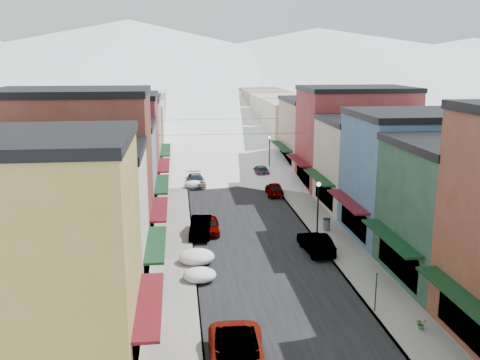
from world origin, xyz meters
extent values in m
cube|color=black|center=(0.00, 60.00, 0.01)|extent=(10.00, 160.00, 0.01)
cube|color=gray|center=(-6.60, 60.00, 0.07)|extent=(3.20, 160.00, 0.15)
cube|color=gray|center=(6.60, 60.00, 0.07)|extent=(3.20, 160.00, 0.15)
cube|color=slate|center=(-5.05, 60.00, 0.07)|extent=(0.10, 160.00, 0.15)
cube|color=slate|center=(5.05, 60.00, 0.07)|extent=(0.10, 160.00, 0.15)
cube|color=#A88F3E|center=(-13.20, 4.00, 5.50)|extent=(10.00, 8.50, 11.00)
cube|color=black|center=(-13.20, 4.00, 11.25)|extent=(10.20, 8.70, 0.50)
cube|color=#550E17|center=(-7.60, 4.00, 3.20)|extent=(1.20, 7.22, 0.15)
cube|color=beige|center=(-13.20, 12.50, 4.50)|extent=(10.00, 8.00, 9.00)
cube|color=black|center=(-13.20, 12.50, 9.25)|extent=(10.20, 8.20, 0.50)
cube|color=black|center=(-7.60, 12.50, 3.20)|extent=(1.20, 6.80, 0.15)
cube|color=maroon|center=(-13.70, 20.50, 6.00)|extent=(11.00, 8.00, 12.00)
cube|color=black|center=(-13.70, 20.50, 12.25)|extent=(11.20, 8.20, 0.50)
cube|color=#550E17|center=(-7.60, 20.50, 3.20)|extent=(1.20, 6.80, 0.15)
cube|color=slate|center=(-13.20, 29.00, 4.25)|extent=(10.00, 9.00, 8.50)
cube|color=black|center=(-13.20, 29.00, 8.75)|extent=(10.20, 9.20, 0.50)
cube|color=black|center=(-7.60, 29.00, 3.20)|extent=(1.20, 7.65, 0.15)
cube|color=maroon|center=(-14.20, 38.00, 5.25)|extent=(12.00, 9.00, 10.50)
cube|color=black|center=(-14.20, 38.00, 10.75)|extent=(12.20, 9.20, 0.50)
cube|color=#550E17|center=(-7.60, 38.00, 3.20)|extent=(1.20, 7.65, 0.15)
cube|color=#8E745D|center=(-13.20, 48.00, 4.75)|extent=(10.00, 11.00, 9.50)
cube|color=black|center=(-13.20, 48.00, 9.75)|extent=(10.20, 11.20, 0.50)
cube|color=black|center=(-7.60, 48.00, 3.20)|extent=(1.20, 9.35, 0.15)
cube|color=black|center=(7.60, 3.00, 3.20)|extent=(1.20, 7.65, 0.15)
cube|color=#1D3E2D|center=(13.20, 12.00, 4.50)|extent=(10.00, 9.00, 9.00)
cube|color=black|center=(13.20, 12.00, 9.25)|extent=(10.20, 9.20, 0.50)
cube|color=black|center=(7.60, 12.00, 3.20)|extent=(1.20, 7.65, 0.15)
cube|color=#37597D|center=(13.20, 21.00, 5.00)|extent=(10.00, 9.00, 10.00)
cube|color=black|center=(13.20, 21.00, 10.25)|extent=(10.20, 9.20, 0.50)
cube|color=#550E17|center=(7.60, 21.00, 3.20)|extent=(1.20, 7.65, 0.15)
cube|color=#B5AE91|center=(13.70, 30.00, 4.25)|extent=(11.00, 9.00, 8.50)
cube|color=black|center=(13.70, 30.00, 8.75)|extent=(11.20, 9.20, 0.50)
cube|color=black|center=(7.60, 30.00, 3.20)|extent=(1.20, 7.65, 0.15)
cube|color=maroon|center=(14.20, 39.00, 5.50)|extent=(12.00, 9.00, 11.00)
cube|color=black|center=(14.20, 39.00, 11.25)|extent=(12.20, 9.20, 0.50)
cube|color=#550E17|center=(7.60, 39.00, 3.20)|extent=(1.20, 7.65, 0.15)
cube|color=#9F8168|center=(13.20, 49.00, 4.50)|extent=(10.00, 11.00, 9.00)
cube|color=black|center=(13.20, 49.00, 9.25)|extent=(10.20, 11.20, 0.50)
cube|color=black|center=(7.60, 49.00, 3.20)|extent=(1.20, 9.35, 0.15)
cube|color=gray|center=(-12.50, 62.00, 4.00)|extent=(9.00, 13.00, 8.00)
cube|color=gray|center=(12.50, 62.00, 4.00)|extent=(9.00, 13.00, 8.00)
cube|color=gray|center=(-12.50, 76.00, 4.00)|extent=(9.00, 13.00, 8.00)
cube|color=gray|center=(12.50, 76.00, 4.00)|extent=(9.00, 13.00, 8.00)
cube|color=gray|center=(-12.50, 90.00, 4.00)|extent=(9.00, 13.00, 8.00)
cube|color=gray|center=(12.50, 90.00, 4.00)|extent=(9.00, 13.00, 8.00)
cube|color=gray|center=(-12.50, 104.00, 4.00)|extent=(9.00, 13.00, 8.00)
cube|color=gray|center=(12.50, 104.00, 4.00)|extent=(9.00, 13.00, 8.00)
cube|color=silver|center=(0.00, 225.00, 6.00)|extent=(360.00, 40.00, 12.00)
cone|color=white|center=(-30.00, 275.00, 17.00)|extent=(300.00, 300.00, 34.00)
cone|color=white|center=(70.00, 270.00, 15.00)|extent=(320.00, 320.00, 30.00)
cone|color=white|center=(170.00, 290.00, 13.00)|extent=(280.00, 280.00, 26.00)
cylinder|color=black|center=(0.00, 40.00, 6.20)|extent=(16.40, 0.04, 0.04)
cylinder|color=black|center=(0.00, 55.00, 6.20)|extent=(16.40, 0.04, 0.04)
imported|color=white|center=(-3.50, 3.00, 0.82)|extent=(3.02, 6.04, 1.64)
imported|color=#A0A3A8|center=(-3.50, 23.80, 0.67)|extent=(1.72, 4.00, 1.35)
imported|color=black|center=(-4.30, 23.16, 0.78)|extent=(2.19, 4.89, 1.56)
imported|color=#A4A8AC|center=(-4.03, 41.15, 0.69)|extent=(2.23, 4.85, 1.37)
imported|color=black|center=(4.30, 18.12, 0.77)|extent=(2.03, 4.81, 1.55)
imported|color=#A0A3A8|center=(4.30, 35.83, 0.71)|extent=(1.81, 4.22, 1.42)
imported|color=black|center=(4.30, 45.46, 0.68)|extent=(2.01, 4.75, 1.37)
imported|color=#ACAEB4|center=(-1.42, 59.50, 0.83)|extent=(2.20, 4.96, 1.66)
imported|color=silver|center=(1.43, 64.40, 0.77)|extent=(3.28, 5.86, 1.55)
cylinder|color=black|center=(5.20, 7.89, 1.34)|extent=(0.06, 0.06, 2.37)
cube|color=navy|center=(5.20, 7.89, 2.20)|extent=(0.13, 0.31, 0.43)
cylinder|color=slate|center=(6.50, 22.84, 0.66)|extent=(0.58, 0.58, 1.01)
cylinder|color=black|center=(6.50, 22.84, 1.18)|extent=(0.63, 0.63, 0.07)
cylinder|color=black|center=(5.32, 21.55, 0.20)|extent=(0.32, 0.32, 0.11)
cylinder|color=black|center=(5.32, 21.55, 2.28)|extent=(0.13, 0.13, 4.26)
sphere|color=white|center=(5.32, 21.55, 4.57)|extent=(0.38, 0.38, 0.38)
cylinder|color=black|center=(5.56, 46.42, 0.21)|extent=(0.34, 0.34, 0.11)
cylinder|color=black|center=(5.56, 46.42, 2.39)|extent=(0.13, 0.13, 4.47)
sphere|color=white|center=(5.56, 46.42, 4.79)|extent=(0.40, 0.40, 0.40)
imported|color=#316A2F|center=(6.92, 5.50, 0.45)|extent=(0.65, 0.59, 0.61)
ellipsoid|color=white|center=(-4.82, 13.65, 0.47)|extent=(2.23, 1.89, 0.94)
ellipsoid|color=white|center=(-4.62, 14.85, 0.24)|extent=(0.95, 0.86, 0.48)
ellipsoid|color=white|center=(-4.90, 16.81, 0.55)|extent=(2.62, 2.22, 1.11)
ellipsoid|color=white|center=(-4.70, 18.01, 0.28)|extent=(1.12, 1.01, 0.56)
ellipsoid|color=white|center=(-4.30, 39.79, 0.48)|extent=(2.26, 1.92, 0.96)
ellipsoid|color=white|center=(-4.10, 40.99, 0.24)|extent=(0.97, 0.87, 0.48)
camera|label=1|loc=(-6.07, -19.85, 14.70)|focal=40.00mm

